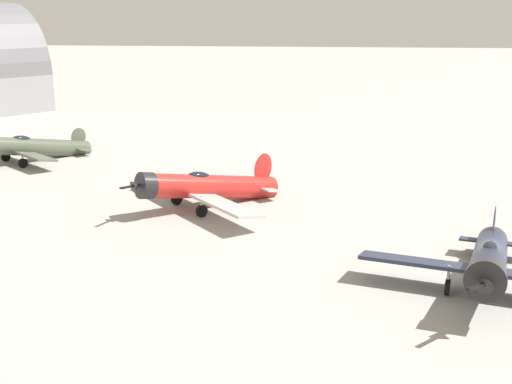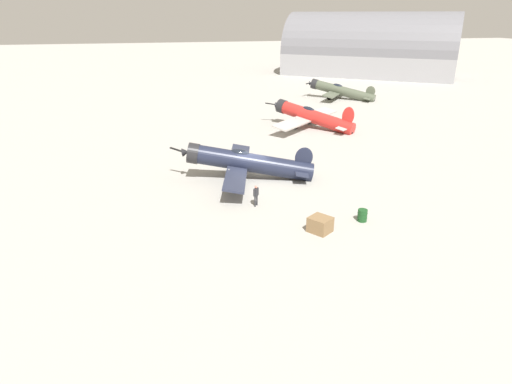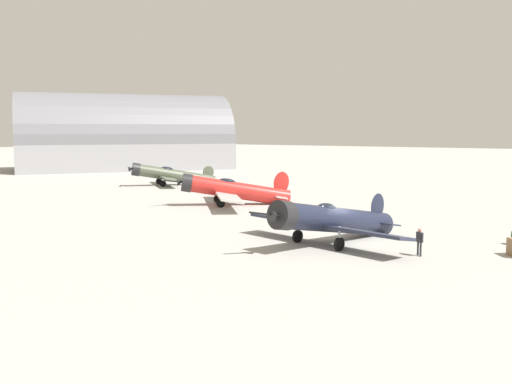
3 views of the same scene
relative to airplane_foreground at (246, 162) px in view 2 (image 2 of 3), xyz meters
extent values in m
plane|color=#A8A59E|center=(-0.50, 0.14, -1.51)|extent=(400.00, 400.00, 0.00)
cylinder|color=#1E2338|center=(-0.50, 0.14, -0.06)|extent=(10.47, 4.25, 3.25)
cylinder|color=#232326|center=(4.28, -1.16, 0.76)|extent=(1.58, 1.96, 1.84)
cone|color=#232326|center=(4.90, -1.33, 0.87)|extent=(0.82, 0.86, 0.80)
cube|color=black|center=(5.05, -1.36, 0.87)|extent=(2.23, 1.90, 0.52)
ellipsoid|color=black|center=(0.49, -0.13, 0.79)|extent=(1.92, 1.20, 0.95)
cube|color=#282D42|center=(0.69, -0.19, -0.29)|extent=(4.72, 11.97, 0.45)
ellipsoid|color=#1E2338|center=(-4.67, 1.26, 0.44)|extent=(1.74, 0.58, 2.00)
cube|color=#282D42|center=(-4.48, 1.21, -0.65)|extent=(1.95, 3.57, 0.28)
cylinder|color=#999BA0|center=(1.73, 1.29, -0.57)|extent=(0.14, 0.14, 1.07)
cylinder|color=black|center=(1.73, 1.29, -1.11)|extent=(0.82, 0.40, 0.80)
cylinder|color=#999BA0|center=(0.85, -1.98, -0.57)|extent=(0.14, 0.14, 1.07)
cylinder|color=black|center=(0.85, -1.98, -1.11)|extent=(0.82, 0.40, 0.80)
cylinder|color=black|center=(-5.27, 1.43, -1.37)|extent=(0.30, 0.17, 0.28)
cylinder|color=red|center=(-12.24, -15.47, -0.13)|extent=(7.88, 8.75, 3.24)
cylinder|color=#232326|center=(-9.07, -19.12, 0.69)|extent=(2.07, 2.01, 1.84)
cone|color=#232326|center=(-8.65, -19.61, 0.80)|extent=(0.97, 0.97, 0.80)
cube|color=black|center=(-8.55, -19.73, 0.80)|extent=(2.93, 1.04, 0.54)
ellipsoid|color=black|center=(-11.58, -16.23, 0.72)|extent=(1.75, 1.85, 0.95)
cube|color=#BCB7B2|center=(-11.45, -16.38, -0.36)|extent=(11.30, 10.17, 0.51)
ellipsoid|color=red|center=(-15.01, -12.27, 0.57)|extent=(1.29, 1.47, 2.39)
cube|color=#BCB7B2|center=(-14.87, -12.42, -0.72)|extent=(3.29, 3.06, 0.28)
cylinder|color=#999BA0|center=(-9.77, -15.73, -0.60)|extent=(0.14, 0.14, 1.01)
cylinder|color=black|center=(-9.77, -15.73, -1.11)|extent=(0.67, 0.74, 0.80)
cylinder|color=#999BA0|center=(-12.33, -17.95, -0.60)|extent=(0.14, 0.14, 1.01)
cylinder|color=black|center=(-12.33, -17.95, -1.11)|extent=(0.67, 0.74, 0.80)
cylinder|color=black|center=(-15.40, -11.81, -1.37)|extent=(0.26, 0.28, 0.28)
cylinder|color=#4C5442|center=(-24.10, -33.34, -0.25)|extent=(9.14, 7.90, 3.35)
cylinder|color=#232326|center=(-20.21, -36.54, 0.65)|extent=(1.95, 2.02, 1.78)
cone|color=#232326|center=(-19.71, -36.95, 0.77)|extent=(0.95, 0.95, 0.77)
cube|color=black|center=(-19.59, -37.05, 0.77)|extent=(2.31, 2.14, 0.20)
ellipsoid|color=black|center=(-23.29, -34.01, 0.58)|extent=(1.87, 1.73, 0.97)
cube|color=#565E4C|center=(-23.13, -34.14, -0.45)|extent=(7.73, 8.86, 0.49)
ellipsoid|color=#4C5442|center=(-27.50, -30.55, 0.09)|extent=(1.44, 1.21, 1.88)
cube|color=#565E4C|center=(-27.35, -30.67, -0.93)|extent=(3.01, 3.33, 0.29)
cylinder|color=#999BA0|center=(-21.59, -33.25, -0.64)|extent=(0.14, 0.14, 0.93)
cylinder|color=black|center=(-21.59, -33.25, -1.11)|extent=(0.75, 0.66, 0.80)
cylinder|color=#999BA0|center=(-23.70, -35.82, -0.64)|extent=(0.14, 0.14, 0.93)
cylinder|color=black|center=(-23.70, -35.82, -1.11)|extent=(0.75, 0.66, 0.80)
cylinder|color=black|center=(-27.99, -30.15, -1.37)|extent=(0.28, 0.26, 0.28)
cylinder|color=#2D2D33|center=(0.67, 5.84, -1.10)|extent=(0.12, 0.12, 0.81)
cylinder|color=#2D2D33|center=(0.48, 5.63, -1.10)|extent=(0.12, 0.12, 0.81)
cube|color=#2D2D33|center=(0.58, 5.73, -0.42)|extent=(0.45, 0.47, 0.57)
sphere|color=tan|center=(0.58, 5.73, -0.01)|extent=(0.21, 0.21, 0.21)
cylinder|color=#2D2D33|center=(0.76, 5.93, -0.40)|extent=(0.09, 0.09, 0.54)
cylinder|color=#2D2D33|center=(0.40, 5.53, -0.40)|extent=(0.09, 0.09, 0.54)
cube|color=olive|center=(-2.44, 10.74, -1.00)|extent=(1.77, 1.80, 1.00)
cylinder|color=#19471E|center=(-5.82, 9.96, -1.09)|extent=(0.65, 0.65, 0.84)
torus|color=#19471E|center=(-5.82, 9.96, -0.92)|extent=(0.69, 0.69, 0.04)
torus|color=#19471E|center=(-5.82, 9.96, -1.25)|extent=(0.69, 0.69, 0.04)
cube|color=#939399|center=(-43.14, -61.52, 0.84)|extent=(40.41, 36.64, 4.69)
cylinder|color=slate|center=(-43.14, -61.52, 3.19)|extent=(40.41, 36.64, 17.93)
camera|label=1|loc=(30.53, -7.80, 11.58)|focal=46.68mm
camera|label=2|loc=(7.78, 34.52, 11.60)|focal=30.93mm
camera|label=3|loc=(32.45, 14.86, 5.67)|focal=39.85mm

